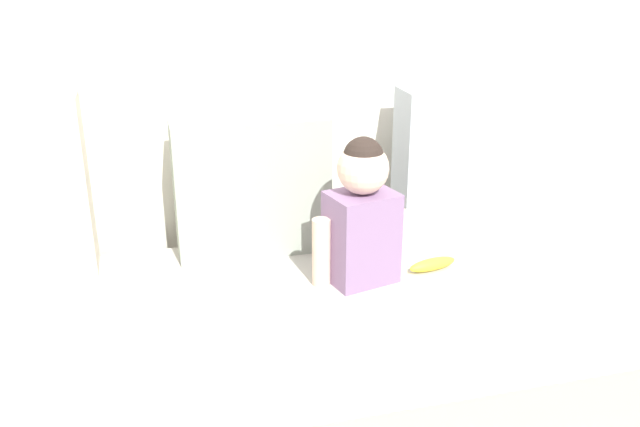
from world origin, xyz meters
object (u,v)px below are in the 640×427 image
Objects in this scene: toddler at (362,213)px; throw_pillow_center at (252,187)px; throw_pillow_right at (467,159)px; couch at (276,352)px; banana at (432,264)px.

throw_pillow_center is at bearing 133.02° from toddler.
throw_pillow_right is 1.14× the size of toddler.
couch is 14.68× the size of banana.
couch is 4.78× the size of throw_pillow_right.
throw_pillow_right is 0.46m from banana.
throw_pillow_center is 0.97× the size of throw_pillow_right.
couch is 5.45× the size of toddler.
throw_pillow_right is (0.77, 0.34, 0.45)m from couch.
couch is 0.50m from toddler.
toddler is at bearing 7.91° from couch.
banana is at bearing -129.60° from throw_pillow_right.
banana reaches higher than couch.
throw_pillow_right reaches higher than toddler.
throw_pillow_center is 0.64m from banana.
throw_pillow_center is 2.97× the size of banana.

